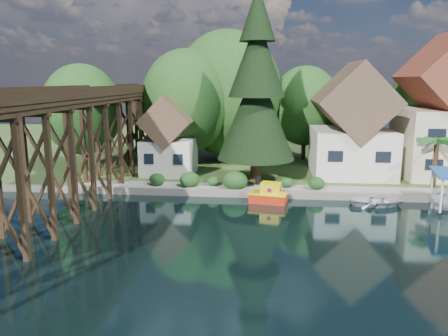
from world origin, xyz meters
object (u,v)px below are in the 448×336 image
Objects in this scene: conifer at (257,90)px; palm_tree at (437,142)px; trestle_bridge at (80,137)px; tugboat at (269,195)px; boat_white_a at (377,200)px; house_center at (447,115)px; house_left at (352,128)px; shed at (169,141)px.

palm_tree is (15.57, -0.86, -4.36)m from conifer.
tugboat is at bearing 5.45° from trestle_bridge.
tugboat is at bearing 90.27° from boat_white_a.
conifer is 13.96m from boat_white_a.
tugboat is 8.50m from boat_white_a.
house_left is at bearing -176.82° from house_center.
house_left is 1.40× the size of shed.
house_center reaches higher than trestle_bridge.
house_left is 2.40× the size of palm_tree.
boat_white_a is (18.44, -7.90, -3.40)m from shed.
house_left is 0.79× the size of house_center.
house_center is 27.20m from shed.
shed is at bearing -175.76° from house_center.
house_center reaches higher than boat_white_a.
house_left is at bearing 23.54° from conifer.
shed is 13.09m from tugboat.
house_left reaches higher than boat_white_a.
conifer is (-18.32, -4.56, 2.45)m from house_center.
house_left reaches higher than trestle_bridge.
trestle_bridge is 4.01× the size of house_left.
house_left is 0.63× the size of conifer.
conifer reaches higher than shed.
house_left is at bearing 4.77° from shed.
shed reaches higher than boat_white_a.
palm_tree is at bearing -38.14° from house_left.
shed is at bearing -175.23° from house_left.
shed is 20.35m from boat_white_a.
shed is 2.38× the size of tugboat.
house_center reaches higher than palm_tree.
house_left is 3.34× the size of tugboat.
tugboat is at bearing -76.78° from conifer.
house_left is 10.53m from boat_white_a.
trestle_bridge is at bearing -154.79° from house_left.
conifer is (8.68, -2.56, 5.04)m from shed.
boat_white_a is (-5.82, -4.49, -4.09)m from palm_tree.
palm_tree is (6.26, -4.92, -0.62)m from house_left.
house_center is at bearing -40.57° from boat_white_a.
boat_white_a is (-8.56, -9.90, -5.99)m from house_center.
house_center is 1.77× the size of shed.
house_left reaches higher than shed.
palm_tree is 15.49m from tugboat.
conifer is 4.21× the size of boat_white_a.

